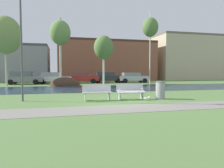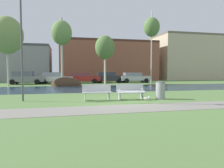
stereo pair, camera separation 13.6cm
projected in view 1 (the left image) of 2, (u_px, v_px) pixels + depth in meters
ground_plane at (91, 87)px, 20.76m from camera, size 120.00×120.00×0.00m
paved_path_strip at (130, 108)px, 8.93m from camera, size 60.00×1.92×0.01m
river_band at (93, 88)px, 19.55m from camera, size 80.00×7.88×0.01m
soil_mound at (65, 85)px, 23.88m from camera, size 3.45×2.95×1.94m
bench_left at (97, 92)px, 11.37m from camera, size 1.62×0.62×0.87m
bench_right at (131, 91)px, 11.83m from camera, size 1.62×0.62×0.87m
trash_bin at (160, 90)px, 12.01m from camera, size 0.56×0.56×1.00m
seagull at (147, 98)px, 11.29m from camera, size 0.40×0.15×0.25m
streetlamp at (21, 25)px, 10.86m from camera, size 0.32×0.32×6.14m
birch_far_left at (5, 35)px, 22.56m from camera, size 3.42×3.42×7.63m
birch_left at (60, 33)px, 24.66m from camera, size 2.43×2.43×7.98m
birch_center_left at (104, 48)px, 26.43m from camera, size 2.50×2.50×6.18m
birch_center at (150, 28)px, 26.78m from camera, size 2.06×2.06×9.39m
parked_van_nearest_grey at (24, 78)px, 26.08m from camera, size 4.51×2.35×1.60m
parked_sedan_second_white at (54, 78)px, 27.71m from camera, size 4.59×2.28×1.51m
parked_hatch_third_red at (81, 78)px, 28.46m from camera, size 4.79×2.17×1.42m
parked_wagon_fourth_dark at (107, 77)px, 29.61m from camera, size 4.52×2.17×1.52m
parked_suv_fifth_silver at (133, 77)px, 29.89m from camera, size 4.41×2.31×1.45m
building_grey_warehouse at (9, 64)px, 34.33m from camera, size 12.83×8.59×5.86m
building_brick_low at (106, 61)px, 38.30m from camera, size 17.45×6.55×7.15m
building_beige_block at (192, 58)px, 43.91m from camera, size 17.14×9.53×8.87m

